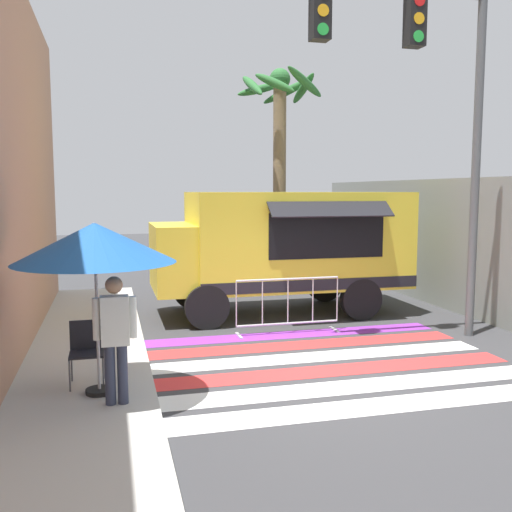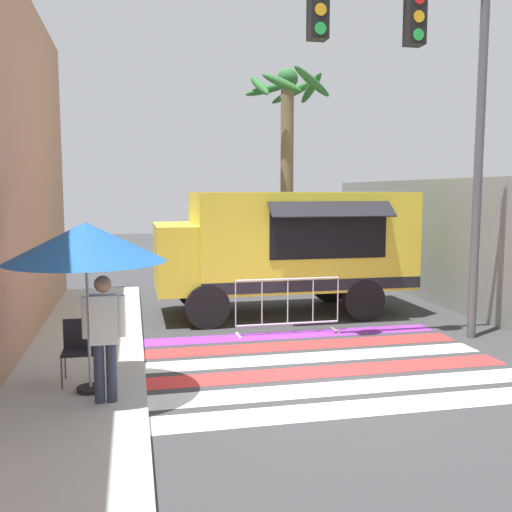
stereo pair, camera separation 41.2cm
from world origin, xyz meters
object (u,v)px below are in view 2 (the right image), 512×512
Objects in this scene: food_truck at (281,243)px; vendor_person at (104,331)px; barricade_front at (288,306)px; patio_umbrella at (86,243)px; palm_tree at (287,138)px; traffic_signal_pole at (418,78)px; folding_chair at (80,345)px.

vendor_person is at bearing -125.13° from food_truck.
food_truck reaches higher than barricade_front.
palm_tree is at bearing 59.64° from patio_umbrella.
traffic_signal_pole is 4.80m from barricade_front.
traffic_signal_pole is at bearing -26.75° from barricade_front.
palm_tree reaches higher than patio_umbrella.
patio_umbrella is at bearing -129.24° from food_truck.
folding_chair is 0.53× the size of vendor_person.
patio_umbrella reaches higher than barricade_front.
traffic_signal_pole is 6.91m from vendor_person.
folding_chair is (-5.74, -1.39, -4.10)m from traffic_signal_pole.
traffic_signal_pole reaches higher than folding_chair.
palm_tree reaches higher than vendor_person.
palm_tree is at bearing 77.68° from vendor_person.
folding_chair is 0.14× the size of palm_tree.
barricade_front is at bearing 153.25° from traffic_signal_pole.
food_truck is 0.89× the size of palm_tree.
traffic_signal_pole reaches higher than palm_tree.
traffic_signal_pole reaches higher than patio_umbrella.
folding_chair is 1.06m from vendor_person.
traffic_signal_pole is 1.05× the size of palm_tree.
traffic_signal_pole is 7.19m from folding_chair.
food_truck is 4.92m from palm_tree.
palm_tree reaches higher than food_truck.
food_truck reaches higher than patio_umbrella.
patio_umbrella is 10.25m from palm_tree.
barricade_front is (3.67, 2.43, -0.10)m from folding_chair.
vendor_person is (0.22, -0.45, -1.07)m from patio_umbrella.
food_truck is 3.48× the size of vendor_person.
palm_tree is (5.23, 8.18, 3.67)m from folding_chair.
vendor_person is (-5.36, -2.29, -3.71)m from traffic_signal_pole.
vendor_person is 10.80m from palm_tree.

